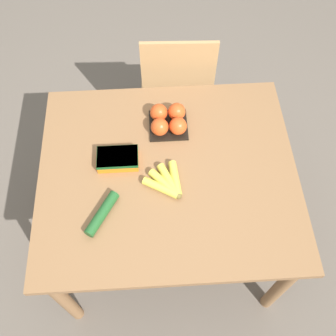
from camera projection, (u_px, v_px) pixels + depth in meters
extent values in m
plane|color=#665B51|center=(168.00, 232.00, 2.34)|extent=(12.00, 12.00, 0.00)
cube|color=olive|center=(168.00, 173.00, 1.73)|extent=(1.13, 0.98, 0.03)
cylinder|color=olive|center=(64.00, 299.00, 1.81)|extent=(0.06, 0.06, 0.69)
cylinder|color=olive|center=(281.00, 286.00, 1.84)|extent=(0.06, 0.06, 0.69)
cylinder|color=olive|center=(75.00, 144.00, 2.25)|extent=(0.06, 0.06, 0.69)
cylinder|color=olive|center=(251.00, 135.00, 2.28)|extent=(0.06, 0.06, 0.69)
cube|color=tan|center=(176.00, 82.00, 2.37)|extent=(0.44, 0.42, 0.03)
cube|color=tan|center=(178.00, 77.00, 2.07)|extent=(0.39, 0.04, 0.46)
cylinder|color=tan|center=(202.00, 86.00, 2.65)|extent=(0.04, 0.04, 0.42)
cylinder|color=tan|center=(148.00, 87.00, 2.65)|extent=(0.04, 0.04, 0.42)
cylinder|color=tan|center=(205.00, 126.00, 2.48)|extent=(0.04, 0.04, 0.42)
cylinder|color=tan|center=(148.00, 127.00, 2.48)|extent=(0.04, 0.04, 0.42)
sphere|color=brown|center=(178.00, 195.00, 1.64)|extent=(0.03, 0.03, 0.03)
cylinder|color=#DBCC47|center=(175.00, 179.00, 1.68)|extent=(0.05, 0.17, 0.04)
cylinder|color=#DBCC47|center=(169.00, 180.00, 1.68)|extent=(0.10, 0.16, 0.04)
cylinder|color=#DBCC47|center=(164.00, 183.00, 1.67)|extent=(0.13, 0.14, 0.04)
cylinder|color=#DBCC47|center=(161.00, 188.00, 1.66)|extent=(0.16, 0.11, 0.04)
cube|color=black|center=(168.00, 125.00, 1.84)|extent=(0.18, 0.18, 0.01)
sphere|color=#DB4C1E|center=(160.00, 127.00, 1.78)|extent=(0.08, 0.08, 0.08)
sphere|color=#DB4C1E|center=(178.00, 126.00, 1.78)|extent=(0.08, 0.08, 0.08)
sphere|color=#DB4C1E|center=(159.00, 112.00, 1.82)|extent=(0.08, 0.08, 0.08)
sphere|color=#DB4C1E|center=(177.00, 112.00, 1.82)|extent=(0.08, 0.08, 0.08)
cube|color=orange|center=(118.00, 159.00, 1.72)|extent=(0.18, 0.11, 0.05)
cube|color=#145123|center=(117.00, 157.00, 1.71)|extent=(0.18, 0.11, 0.02)
cylinder|color=#1E5123|center=(102.00, 214.00, 1.59)|extent=(0.14, 0.20, 0.04)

